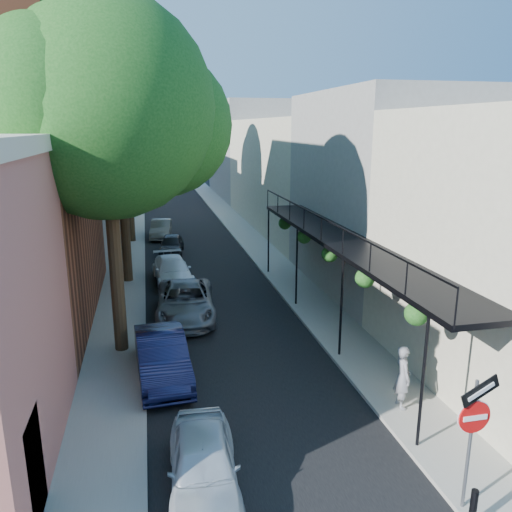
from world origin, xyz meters
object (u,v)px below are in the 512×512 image
oak_mid (128,136)px  oak_far (132,114)px  bollard (473,508)px  parked_car_f (161,229)px  parked_car_c (186,301)px  parked_car_e (172,244)px  pedestrian (403,377)px  parked_car_d (172,270)px  parked_car_b (162,357)px  parked_car_a (203,465)px  oak_near (120,113)px  sign_post (474,422)px

oak_mid → oak_far: (0.06, 9.04, 1.20)m
bollard → parked_car_f: parked_car_f is taller
parked_car_c → parked_car_e: bearing=94.0°
oak_far → pedestrian: bearing=-72.6°
parked_car_c → parked_car_d: parked_car_c is taller
parked_car_b → parked_car_a: bearing=-86.5°
parked_car_e → parked_car_d: bearing=-85.4°
bollard → parked_car_d: bearing=105.3°
parked_car_e → pedestrian: bearing=-67.5°
bollard → oak_near: bearing=123.1°
oak_mid → parked_car_c: size_ratio=2.08×
oak_far → oak_near: bearing=-90.0°
oak_near → parked_car_a: size_ratio=3.15×
oak_mid → parked_car_f: (1.55, 9.88, -6.44)m
parked_car_e → parked_car_f: parked_car_f is taller
parked_car_d → pedestrian: (5.40, -12.94, 0.39)m
sign_post → parked_car_c: (-4.56, 11.75, -1.36)m
oak_far → parked_car_a: (1.53, -24.56, -7.64)m
parked_car_d → parked_car_f: 10.54m
parked_car_f → oak_near: bearing=-88.5°
parked_car_d → parked_car_e: size_ratio=1.25×
sign_post → parked_car_e: (-4.56, 22.42, -1.46)m
sign_post → parked_car_d: bearing=106.2°
oak_mid → parked_car_e: bearing=68.7°
oak_mid → parked_car_e: oak_mid is taller
oak_far → parked_car_e: size_ratio=3.53×
parked_car_a → parked_car_d: size_ratio=0.86×
oak_mid → oak_near: bearing=-89.6°
parked_car_a → parked_car_f: size_ratio=0.97×
oak_far → parked_car_f: oak_far is taller
sign_post → oak_mid: 19.14m
sign_post → parked_car_f: sign_post is taller
oak_far → parked_car_d: (1.69, -9.69, -7.65)m
pedestrian → oak_near: bearing=57.2°
parked_car_a → pedestrian: bearing=22.7°
pedestrian → parked_car_e: bearing=20.9°
parked_car_e → parked_car_f: 4.74m
oak_mid → sign_post: bearing=-69.1°
parked_car_a → parked_car_f: parked_car_a is taller
parked_car_a → parked_car_f: (-0.04, 25.41, -0.00)m
oak_mid → pedestrian: oak_mid is taller
oak_far → parked_car_c: size_ratio=2.43×
oak_mid → parked_car_b: 12.19m
bollard → parked_car_c: parked_car_c is taller
parked_car_c → parked_car_f: parked_car_c is taller
sign_post → oak_near: oak_near is taller
parked_car_a → parked_car_e: (0.43, 20.69, -0.04)m
parked_car_c → pedestrian: size_ratio=2.79×
oak_near → oak_far: 17.01m
parked_car_a → pedestrian: (5.56, 1.93, 0.38)m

